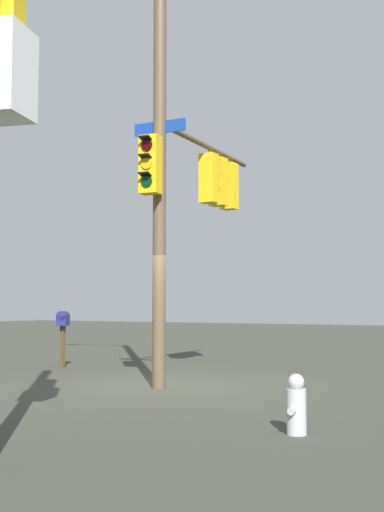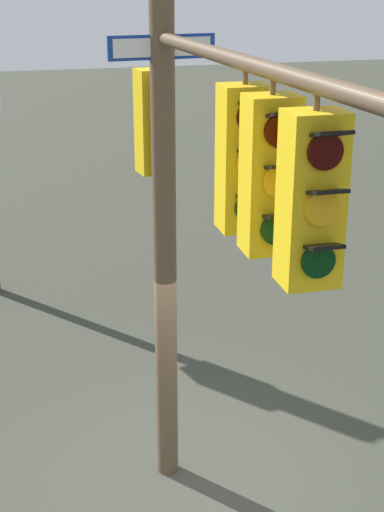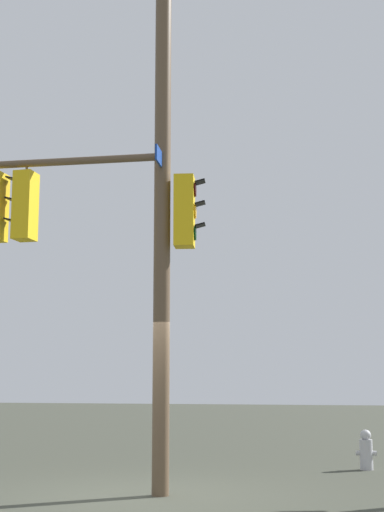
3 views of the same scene
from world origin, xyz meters
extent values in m
plane|color=#393B31|center=(0.00, 0.00, 0.00)|extent=(80.00, 80.00, 0.00)
cylinder|color=brown|center=(0.29, 0.14, 4.99)|extent=(0.25, 0.25, 9.99)
cylinder|color=brown|center=(-1.86, 0.02, 5.07)|extent=(4.31, 0.34, 0.12)
cube|color=yellow|center=(-1.93, 0.02, 4.37)|extent=(0.30, 0.36, 1.10)
cylinder|color=#2F0403|center=(-2.09, 0.02, 4.71)|extent=(0.03, 0.22, 0.22)
cube|color=black|center=(-2.17, 0.02, 4.83)|extent=(0.16, 0.21, 0.06)
cylinder|color=#F2A814|center=(-2.09, 0.02, 4.37)|extent=(0.03, 0.22, 0.22)
cube|color=black|center=(-2.17, 0.02, 4.49)|extent=(0.16, 0.21, 0.06)
cylinder|color=black|center=(-2.09, 0.02, 4.03)|extent=(0.03, 0.22, 0.22)
cube|color=black|center=(-2.17, 0.02, 4.15)|extent=(0.16, 0.21, 0.06)
cylinder|color=brown|center=(-1.93, 0.02, 5.00)|extent=(0.04, 0.04, 0.15)
cube|color=yellow|center=(0.64, 0.15, 4.19)|extent=(0.35, 0.40, 1.10)
cylinder|color=#2F0403|center=(0.80, 0.18, 4.53)|extent=(0.06, 0.22, 0.22)
cube|color=black|center=(0.88, 0.19, 4.65)|extent=(0.19, 0.23, 0.06)
cylinder|color=#F2A814|center=(0.80, 0.18, 4.19)|extent=(0.06, 0.22, 0.22)
cube|color=black|center=(0.88, 0.19, 4.31)|extent=(0.19, 0.23, 0.06)
cylinder|color=black|center=(0.80, 0.18, 3.85)|extent=(0.06, 0.22, 0.22)
cube|color=black|center=(0.88, 0.19, 3.97)|extent=(0.19, 0.23, 0.06)
cube|color=navy|center=(0.29, 0.14, 4.99)|extent=(0.12, 1.10, 0.24)
cube|color=white|center=(0.28, 0.13, 4.99)|extent=(0.09, 1.00, 0.18)
cylinder|color=#B2B2B7|center=(3.23, 3.98, 0.28)|extent=(0.24, 0.24, 0.55)
sphere|color=#B2B2B7|center=(3.23, 3.98, 0.63)|extent=(0.20, 0.20, 0.20)
cylinder|color=#B2B2B7|center=(3.09, 3.98, 0.30)|extent=(0.10, 0.09, 0.09)
cylinder|color=#B2B2B7|center=(3.37, 3.98, 0.30)|extent=(0.10, 0.09, 0.09)
camera|label=1|loc=(10.88, 6.89, 1.56)|focal=46.38mm
camera|label=2|loc=(-7.17, 1.81, 5.70)|focal=52.82mm
camera|label=3|loc=(3.17, -10.61, 1.65)|focal=52.12mm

